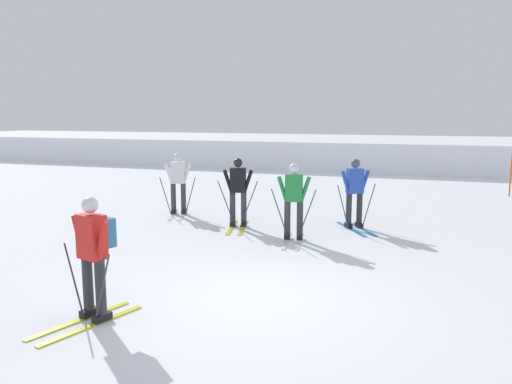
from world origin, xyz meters
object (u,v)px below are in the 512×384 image
(skier_black, at_px, (238,190))
(skier_red, at_px, (94,252))
(skier_green, at_px, (294,199))
(skier_blue, at_px, (355,191))
(trail_marker_pole, at_px, (512,160))
(skier_white, at_px, (178,182))

(skier_black, bearing_deg, skier_red, -88.71)
(skier_green, relative_size, skier_blue, 1.00)
(skier_red, distance_m, skier_blue, 7.20)
(skier_green, relative_size, skier_black, 1.00)
(skier_green, relative_size, trail_marker_pole, 0.69)
(skier_black, distance_m, trail_marker_pole, 10.15)
(trail_marker_pole, bearing_deg, skier_blue, -124.29)
(skier_white, relative_size, trail_marker_pole, 0.69)
(skier_green, bearing_deg, skier_white, 154.25)
(skier_red, relative_size, skier_black, 1.00)
(skier_red, xyz_separation_m, skier_white, (-2.27, 6.93, -0.04))
(skier_red, xyz_separation_m, skier_blue, (2.63, 6.70, -0.04))
(skier_green, xyz_separation_m, skier_black, (-1.62, 0.84, -0.00))
(trail_marker_pole, bearing_deg, skier_green, -124.55)
(skier_green, height_order, skier_black, same)
(skier_green, distance_m, skier_white, 4.18)
(skier_white, bearing_deg, skier_black, -24.40)
(skier_white, bearing_deg, skier_red, -71.85)
(skier_blue, bearing_deg, trail_marker_pole, 55.71)
(skier_green, xyz_separation_m, trail_marker_pole, (5.53, 8.03, 0.32))
(skier_red, distance_m, skier_black, 5.96)
(skier_green, xyz_separation_m, skier_white, (-3.76, 1.81, -0.00))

